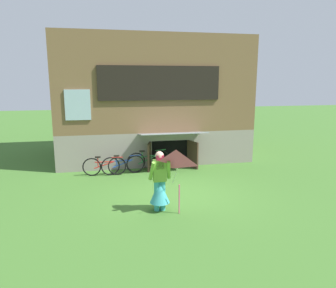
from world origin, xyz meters
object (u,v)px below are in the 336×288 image
Objects in this scene: person at (160,186)px; bicycle_green at (148,161)px; kite at (176,167)px; bicycle_red at (104,166)px; bicycle_blue at (123,165)px.

bicycle_green is (0.26, 3.79, -0.28)m from person.
kite is 4.42m from bicycle_green.
kite is (0.31, -0.53, 0.65)m from person.
bicycle_green is at bearing 14.14° from bicycle_red.
bicycle_red is at bearing 173.60° from bicycle_green.
kite reaches higher than bicycle_blue.
bicycle_green reaches higher than bicycle_blue.
kite is at bearing -62.98° from bicycle_red.
kite is 1.06× the size of bicycle_red.
kite is at bearing -61.21° from person.
bicycle_red is (-1.64, -0.28, -0.04)m from bicycle_green.
bicycle_blue is at bearing 178.59° from bicycle_green.
bicycle_green reaches higher than bicycle_red.
bicycle_green is (-0.05, 4.32, -0.93)m from kite.
person is 0.89m from kite.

